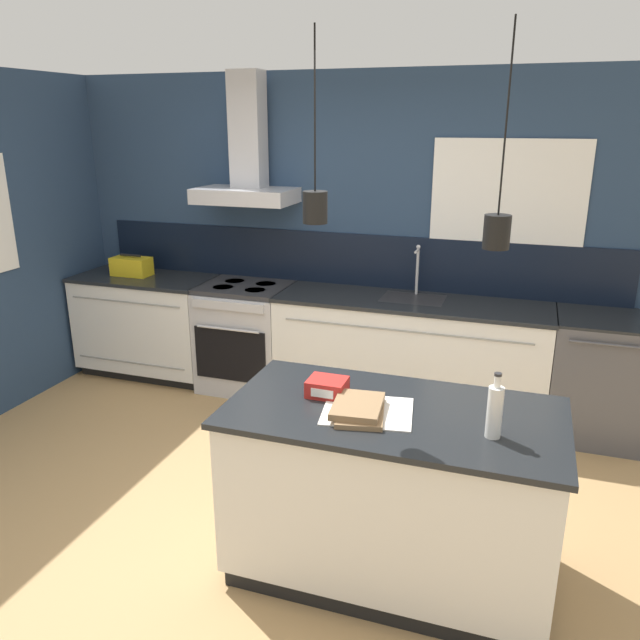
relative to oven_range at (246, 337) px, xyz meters
name	(u,v)px	position (x,y,z in m)	size (l,w,h in m)	color
ground_plane	(249,511)	(0.79, -1.69, -0.46)	(16.00, 16.00, 0.00)	tan
wall_back	(341,231)	(0.74, 0.31, 0.90)	(5.60, 2.40, 2.60)	navy
counter_run_left	(149,324)	(-0.97, 0.01, 0.01)	(1.23, 0.64, 0.91)	black
counter_run_sink	(409,355)	(1.41, 0.01, 0.01)	(2.11, 0.64, 1.31)	black
oven_range	(246,337)	(0.00, 0.00, 0.00)	(0.73, 0.66, 0.91)	#B5B5BA
dishwasher	(596,377)	(2.77, 0.00, 0.00)	(0.63, 0.65, 0.91)	#4C4C51
kitchen_island	(390,492)	(1.68, -1.91, 0.00)	(1.60, 0.84, 0.91)	black
bottle_on_island	(495,411)	(2.15, -2.03, 0.58)	(0.07, 0.07, 0.30)	silver
book_stack	(359,409)	(1.54, -2.00, 0.48)	(0.28, 0.37, 0.06)	olive
red_supply_box	(327,387)	(1.33, -1.85, 0.50)	(0.19, 0.16, 0.08)	red
paper_pile	(368,411)	(1.57, -1.97, 0.46)	(0.47, 0.41, 0.01)	silver
yellow_toolbox	(132,266)	(-1.10, 0.00, 0.54)	(0.34, 0.18, 0.19)	gold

